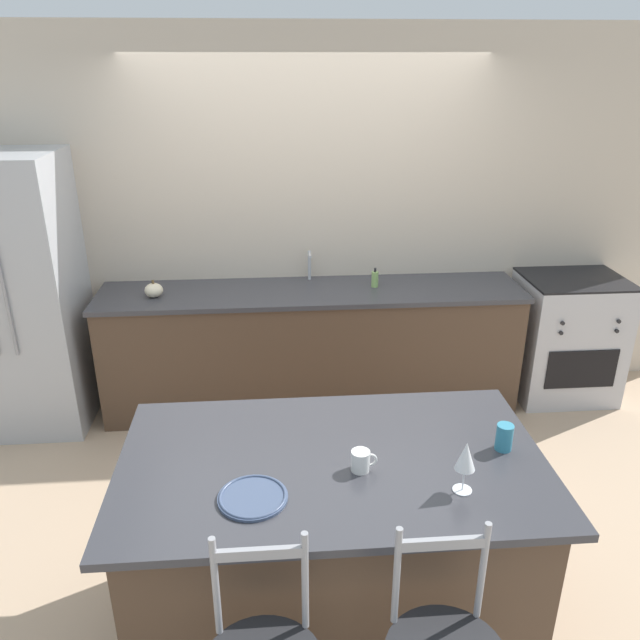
% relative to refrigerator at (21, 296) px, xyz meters
% --- Properties ---
extents(ground_plane, '(18.00, 18.00, 0.00)m').
position_rel_refrigerator_xyz_m(ground_plane, '(2.00, -0.30, -0.96)').
color(ground_plane, tan).
extents(wall_back, '(6.00, 0.07, 2.70)m').
position_rel_refrigerator_xyz_m(wall_back, '(2.00, 0.38, 0.39)').
color(wall_back, beige).
rests_on(wall_back, ground_plane).
extents(back_counter, '(3.05, 0.66, 0.93)m').
position_rel_refrigerator_xyz_m(back_counter, '(2.00, 0.07, -0.50)').
color(back_counter, '#4C3828').
rests_on(back_counter, ground_plane).
extents(sink_faucet, '(0.02, 0.13, 0.22)m').
position_rel_refrigerator_xyz_m(sink_faucet, '(2.00, 0.26, 0.10)').
color(sink_faucet, '#ADAFB5').
rests_on(sink_faucet, back_counter).
extents(kitchen_island, '(1.79, 1.04, 0.92)m').
position_rel_refrigerator_xyz_m(kitchen_island, '(1.95, -1.98, -0.50)').
color(kitchen_island, '#4C3828').
rests_on(kitchen_island, ground_plane).
extents(refrigerator, '(0.75, 0.75, 1.92)m').
position_rel_refrigerator_xyz_m(refrigerator, '(0.00, 0.00, 0.00)').
color(refrigerator, '#ADAFB5').
rests_on(refrigerator, ground_plane).
extents(oven_range, '(0.74, 0.63, 0.96)m').
position_rel_refrigerator_xyz_m(oven_range, '(3.96, 0.06, -0.48)').
color(oven_range, '#B7B7BC').
rests_on(oven_range, ground_plane).
extents(dinner_plate, '(0.27, 0.27, 0.02)m').
position_rel_refrigerator_xyz_m(dinner_plate, '(1.62, -2.21, -0.03)').
color(dinner_plate, '#425170').
rests_on(dinner_plate, kitchen_island).
extents(wine_glass, '(0.08, 0.08, 0.22)m').
position_rel_refrigerator_xyz_m(wine_glass, '(2.43, -2.22, 0.11)').
color(wine_glass, white).
rests_on(wine_glass, kitchen_island).
extents(coffee_mug, '(0.11, 0.08, 0.09)m').
position_rel_refrigerator_xyz_m(coffee_mug, '(2.06, -2.06, 0.00)').
color(coffee_mug, white).
rests_on(coffee_mug, kitchen_island).
extents(tumbler_cup, '(0.07, 0.07, 0.12)m').
position_rel_refrigerator_xyz_m(tumbler_cup, '(2.69, -1.97, 0.02)').
color(tumbler_cup, teal).
rests_on(tumbler_cup, kitchen_island).
extents(pumpkin_decoration, '(0.13, 0.13, 0.12)m').
position_rel_refrigerator_xyz_m(pumpkin_decoration, '(0.90, -0.00, 0.02)').
color(pumpkin_decoration, beige).
rests_on(pumpkin_decoration, back_counter).
extents(soap_bottle, '(0.05, 0.05, 0.14)m').
position_rel_refrigerator_xyz_m(soap_bottle, '(2.46, 0.08, 0.03)').
color(soap_bottle, '#89B260').
rests_on(soap_bottle, back_counter).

